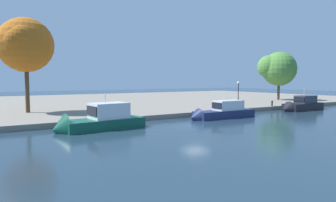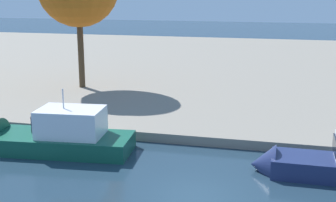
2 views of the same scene
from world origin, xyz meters
TOP-DOWN VIEW (x-y plane):
  - ground_plane at (0.00, 0.00)m, footprint 220.00×220.00m
  - dock_promenade at (0.00, 34.11)m, footprint 120.00×55.00m
  - motor_yacht_1 at (-8.87, 3.87)m, footprint 8.99×3.70m

SIDE VIEW (x-z plane):
  - ground_plane at x=0.00m, z-range 0.00..0.00m
  - dock_promenade at x=0.00m, z-range 0.00..0.57m
  - motor_yacht_1 at x=-8.87m, z-range -1.65..3.05m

